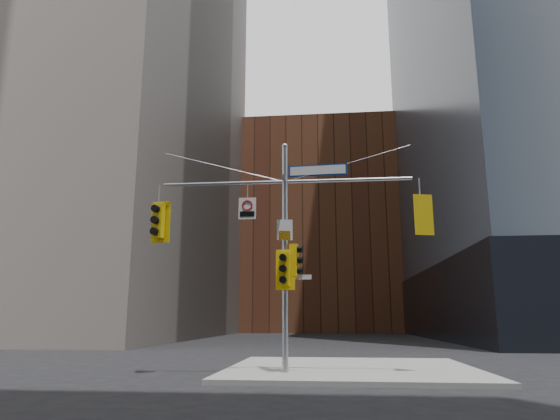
% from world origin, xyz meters
% --- Properties ---
extents(ground, '(160.00, 160.00, 0.00)m').
position_xyz_m(ground, '(0.00, 0.00, 0.00)').
color(ground, black).
rests_on(ground, ground).
extents(sidewalk_corner, '(8.00, 8.00, 0.15)m').
position_xyz_m(sidewalk_corner, '(2.00, 4.00, 0.07)').
color(sidewalk_corner, gray).
rests_on(sidewalk_corner, ground).
extents(brick_midrise, '(26.00, 20.00, 28.00)m').
position_xyz_m(brick_midrise, '(0.00, 58.00, 14.00)').
color(brick_midrise, brown).
rests_on(brick_midrise, ground).
extents(signal_assembly, '(8.00, 0.80, 7.30)m').
position_xyz_m(signal_assembly, '(0.00, 1.99, 4.42)').
color(signal_assembly, '#97999F').
rests_on(signal_assembly, ground).
extents(traffic_light_west_arm, '(0.65, 0.57, 1.37)m').
position_xyz_m(traffic_light_west_arm, '(-4.14, 2.01, 4.80)').
color(traffic_light_west_arm, '#E0B70B').
rests_on(traffic_light_west_arm, ground).
extents(traffic_light_east_arm, '(0.59, 0.55, 1.26)m').
position_xyz_m(traffic_light_east_arm, '(4.21, 1.99, 4.80)').
color(traffic_light_east_arm, '#E0B70B').
rests_on(traffic_light_east_arm, ground).
extents(traffic_light_pole_side, '(0.42, 0.36, 1.00)m').
position_xyz_m(traffic_light_pole_side, '(0.32, 1.99, 3.47)').
color(traffic_light_pole_side, '#E0B70B').
rests_on(traffic_light_pole_side, ground).
extents(traffic_light_pole_front, '(0.59, 0.49, 1.24)m').
position_xyz_m(traffic_light_pole_front, '(0.00, 1.73, 3.17)').
color(traffic_light_pole_front, '#E0B70B').
rests_on(traffic_light_pole_front, ground).
extents(street_sign_blade, '(1.89, 0.16, 0.37)m').
position_xyz_m(street_sign_blade, '(1.06, 2.00, 6.35)').
color(street_sign_blade, navy).
rests_on(street_sign_blade, ground).
extents(regulatory_sign_arm, '(0.56, 0.06, 0.70)m').
position_xyz_m(regulatory_sign_arm, '(-1.21, 1.97, 5.17)').
color(regulatory_sign_arm, silver).
rests_on(regulatory_sign_arm, ground).
extents(regulatory_sign_pole, '(0.49, 0.10, 0.65)m').
position_xyz_m(regulatory_sign_pole, '(0.00, 1.88, 4.40)').
color(regulatory_sign_pole, silver).
rests_on(regulatory_sign_pole, ground).
extents(street_blade_ew, '(0.73, 0.05, 0.15)m').
position_xyz_m(street_blade_ew, '(0.45, 2.00, 2.95)').
color(street_blade_ew, silver).
rests_on(street_blade_ew, ground).
extents(street_blade_ns, '(0.09, 0.75, 0.15)m').
position_xyz_m(street_blade_ns, '(0.00, 2.45, 2.68)').
color(street_blade_ns, '#145926').
rests_on(street_blade_ns, ground).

